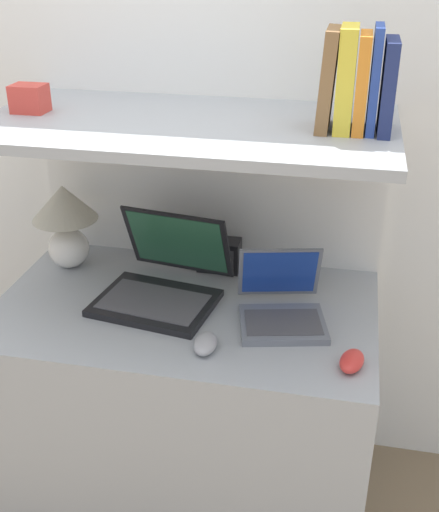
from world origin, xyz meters
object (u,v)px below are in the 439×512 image
at_px(laptop_large, 163,283).
at_px(book_navy, 388,87).
at_px(computer_mouse, 205,344).
at_px(router_box, 219,255).
at_px(second_mouse, 352,361).
at_px(book_yellow, 346,79).
at_px(shelf_gadget, 30,98).
at_px(table_lamp, 65,217).
at_px(laptop_small, 282,306).
at_px(book_blue, 375,80).
at_px(book_orange, 362,83).
at_px(book_brown, 328,80).

distance_m(laptop_large, book_navy, 0.83).
xyz_separation_m(computer_mouse, router_box, (-0.06, 0.45, 0.03)).
height_order(second_mouse, book_yellow, book_yellow).
xyz_separation_m(computer_mouse, shelf_gadget, (-0.56, 0.27, 0.55)).
height_order(table_lamp, book_yellow, book_yellow).
bearing_deg(book_yellow, laptop_small, -145.12).
bearing_deg(book_blue, second_mouse, -87.74).
xyz_separation_m(router_box, book_navy, (0.46, -0.18, 0.59)).
xyz_separation_m(book_navy, book_blue, (-0.03, 0.00, 0.02)).
bearing_deg(table_lamp, book_navy, -6.09).
bearing_deg(book_navy, book_blue, 180.00).
relative_size(laptop_small, book_yellow, 1.20).
bearing_deg(book_blue, shelf_gadget, 180.00).
distance_m(computer_mouse, book_orange, 0.76).
height_order(table_lamp, second_mouse, table_lamp).
xyz_separation_m(book_blue, shelf_gadget, (-0.92, 0.00, -0.09)).
bearing_deg(second_mouse, book_yellow, 106.21).
bearing_deg(router_box, second_mouse, -45.92).
height_order(book_blue, book_yellow, book_blue).
height_order(laptop_small, computer_mouse, laptop_small).
bearing_deg(shelf_gadget, book_yellow, 0.00).
relative_size(second_mouse, book_blue, 0.44).
relative_size(book_navy, book_brown, 0.91).
bearing_deg(book_orange, table_lamp, 173.47).
bearing_deg(second_mouse, laptop_small, 137.00).
relative_size(book_navy, book_yellow, 0.89).
relative_size(table_lamp, book_navy, 1.25).
distance_m(laptop_small, shelf_gadget, 0.90).
xyz_separation_m(laptop_large, book_orange, (0.52, 0.03, 0.60)).
xyz_separation_m(laptop_small, router_box, (-0.23, 0.26, 0.01)).
xyz_separation_m(router_box, book_blue, (0.42, -0.18, 0.60)).
bearing_deg(book_orange, book_navy, 0.00).
bearing_deg(second_mouse, book_blue, 92.26).
bearing_deg(laptop_large, book_yellow, 4.04).
xyz_separation_m(laptop_small, book_yellow, (0.12, 0.08, 0.61)).
bearing_deg(book_brown, second_mouse, -65.68).
distance_m(router_box, book_navy, 0.77).
bearing_deg(laptop_large, laptop_small, -7.98).
relative_size(second_mouse, book_orange, 0.47).
relative_size(laptop_large, book_orange, 1.68).
relative_size(table_lamp, laptop_large, 0.71).
xyz_separation_m(router_box, book_yellow, (0.36, -0.18, 0.60)).
distance_m(book_navy, shelf_gadget, 0.96).
relative_size(book_brown, shelf_gadget, 2.66).
xyz_separation_m(computer_mouse, book_navy, (0.40, 0.27, 0.62)).
bearing_deg(book_yellow, second_mouse, -73.79).
bearing_deg(computer_mouse, book_brown, 47.22).
bearing_deg(laptop_small, book_blue, 24.05).
relative_size(second_mouse, book_yellow, 0.44).
relative_size(table_lamp, book_blue, 1.10).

